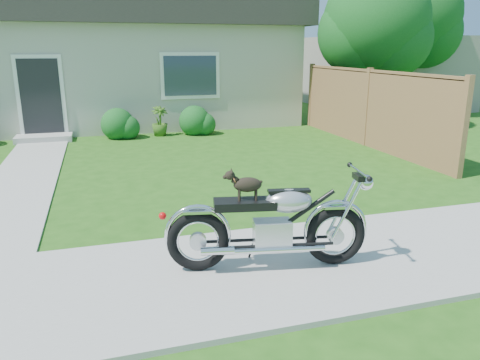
% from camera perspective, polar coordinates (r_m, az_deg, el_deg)
% --- Properties ---
extents(ground, '(80.00, 80.00, 0.00)m').
position_cam_1_polar(ground, '(5.02, -14.49, -12.72)').
color(ground, '#235114').
rests_on(ground, ground).
extents(sidewalk, '(24.00, 2.20, 0.04)m').
position_cam_1_polar(sidewalk, '(5.01, -14.51, -12.52)').
color(sidewalk, '#9E9B93').
rests_on(sidewalk, ground).
extents(walkway, '(1.20, 8.00, 0.03)m').
position_cam_1_polar(walkway, '(9.83, -24.66, 0.54)').
color(walkway, '#9E9B93').
rests_on(walkway, ground).
extents(house, '(12.60, 7.03, 4.50)m').
position_cam_1_polar(house, '(16.43, -17.10, 14.42)').
color(house, '#B7B3A5').
rests_on(house, ground).
extents(fence, '(0.12, 6.62, 1.90)m').
position_cam_1_polar(fence, '(12.09, 15.29, 8.51)').
color(fence, '#A08147').
rests_on(fence, ground).
extents(tree_near, '(3.02, 3.02, 4.63)m').
position_cam_1_polar(tree_near, '(14.66, 16.80, 17.55)').
color(tree_near, '#3D2B1C').
rests_on(tree_near, ground).
extents(tree_far, '(3.33, 3.33, 5.11)m').
position_cam_1_polar(tree_far, '(18.03, 20.56, 17.77)').
color(tree_far, '#3D2B1C').
rests_on(tree_far, ground).
extents(shrub_row, '(8.62, 1.01, 1.01)m').
position_cam_1_polar(shrub_row, '(13.22, -24.75, 5.83)').
color(shrub_row, '#154F1B').
rests_on(shrub_row, ground).
extents(potted_plant_right, '(0.58, 0.58, 0.82)m').
position_cam_1_polar(potted_plant_right, '(13.23, -9.77, 7.09)').
color(potted_plant_right, '#325C19').
rests_on(potted_plant_right, ground).
extents(motorcycle_with_dog, '(2.21, 0.73, 1.10)m').
position_cam_1_polar(motorcycle_with_dog, '(5.04, 3.97, -5.41)').
color(motorcycle_with_dog, black).
rests_on(motorcycle_with_dog, sidewalk).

